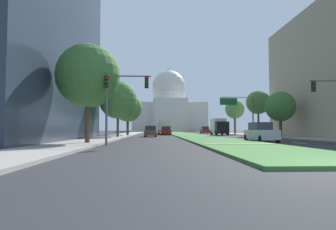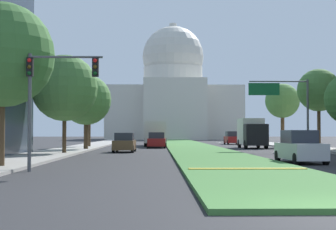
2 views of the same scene
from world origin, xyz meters
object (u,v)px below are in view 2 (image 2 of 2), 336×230
street_tree_left_mid (65,88)px  overhead_guide_sign (285,100)px  capitol_building (173,98)px  street_tree_right_distant (282,101)px  sedan_distant (157,141)px  sedan_lead_stopped (300,148)px  street_tree_left_near (2,55)px  city_bus (155,132)px  sedan_midblock (124,143)px  street_tree_right_far (319,90)px  traffic_light_near_left (49,85)px  sedan_far_horizon (232,138)px  box_truck_delivery (252,133)px  street_tree_left_distant (89,109)px  street_tree_left_far (86,100)px

street_tree_left_mid → overhead_guide_sign: bearing=19.5°
capitol_building → street_tree_right_distant: 70.34m
street_tree_left_mid → sedan_distant: street_tree_left_mid is taller
sedan_lead_stopped → street_tree_left_near: bearing=-163.8°
overhead_guide_sign → city_bus: bearing=122.1°
capitol_building → street_tree_left_mid: bearing=-97.0°
street_tree_right_distant → sedan_midblock: bearing=-138.0°
street_tree_right_far → city_bus: bearing=132.0°
capitol_building → traffic_light_near_left: size_ratio=6.04×
overhead_guide_sign → sedan_far_horizon: (-0.94, 27.61, -3.79)m
street_tree_left_near → street_tree_left_mid: 16.05m
sedan_distant → sedan_midblock: bearing=-103.0°
street_tree_left_near → sedan_midblock: bearing=77.8°
sedan_lead_stopped → street_tree_left_mid: bearing=142.6°
sedan_lead_stopped → box_truck_delivery: (2.16, 27.60, 0.82)m
street_tree_left_distant → sedan_far_horizon: (18.19, 15.63, -3.47)m
street_tree_right_far → sedan_distant: (-15.18, 8.49, -4.84)m
street_tree_right_distant → box_truck_delivery: bearing=-134.0°
street_tree_left_distant → sedan_midblock: (4.75, -13.68, -3.54)m
street_tree_left_distant → box_truck_delivery: (17.74, -2.57, -2.64)m
street_tree_right_far → sedan_midblock: street_tree_right_far is taller
street_tree_right_distant → sedan_distant: bearing=-165.9°
traffic_light_near_left → city_bus: bearing=84.0°
city_bus → traffic_light_near_left: bearing=-96.0°
street_tree_left_distant → street_tree_right_distant: size_ratio=0.79×
street_tree_left_near → street_tree_left_distant: size_ratio=1.35×
capitol_building → street_tree_right_distant: (10.66, -69.37, -4.68)m
street_tree_right_far → street_tree_left_distant: bearing=155.8°
street_tree_right_far → box_truck_delivery: 9.91m
capitol_building → sedan_midblock: bearing=-94.5°
capitol_building → sedan_far_horizon: size_ratio=7.18×
box_truck_delivery → sedan_midblock: bearing=-139.5°
street_tree_left_mid → city_bus: 26.56m
sedan_distant → traffic_light_near_left: bearing=-97.7°
street_tree_left_mid → box_truck_delivery: bearing=42.8°
street_tree_left_near → street_tree_left_distant: 34.65m
overhead_guide_sign → sedan_far_horizon: bearing=92.0°
sedan_distant → sedan_far_horizon: 20.36m
street_tree_left_distant → sedan_lead_stopped: street_tree_left_distant is taller
sedan_lead_stopped → street_tree_left_far: bearing=124.9°
street_tree_left_mid → street_tree_left_distant: size_ratio=1.32×
street_tree_left_mid → city_bus: bearing=74.8°
street_tree_left_mid → sedan_lead_stopped: (15.15, -11.58, -4.27)m
capitol_building → street_tree_right_far: 82.42m
street_tree_left_near → overhead_guide_sign: bearing=50.1°
street_tree_left_mid → street_tree_left_far: (0.39, 9.56, -0.35)m
street_tree_right_distant → city_bus: (-14.78, 4.85, -3.55)m
overhead_guide_sign → street_tree_right_distant: (2.99, 13.95, 0.68)m
sedan_lead_stopped → city_bus: city_bus is taller
street_tree_right_far → sedan_far_horizon: 26.64m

